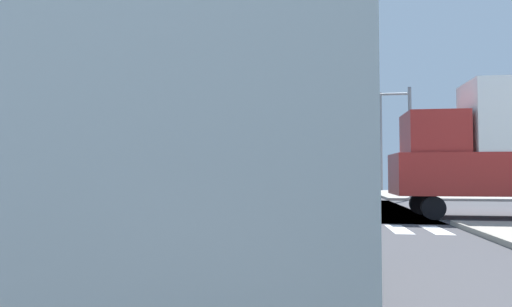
{
  "coord_description": "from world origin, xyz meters",
  "views": [
    {
      "loc": [
        3.03,
        -20.17,
        1.59
      ],
      "look_at": [
        -0.87,
        7.2,
        2.81
      ],
      "focal_mm": 30.86,
      "sensor_mm": 36.0,
      "label": 1
    }
  ],
  "objects_px": {
    "pickup_queued_1": "(244,176)",
    "box_truck_middle_1": "(221,82)",
    "traffic_signal_mast": "(368,117)",
    "sedan_farside_2": "(39,181)",
    "sedan_trailing_5": "(219,179)",
    "street_lamp": "(378,133)",
    "bank_building": "(85,161)",
    "box_truck_outer_2": "(504,145)"
  },
  "relations": [
    {
      "from": "bank_building",
      "to": "sedan_trailing_5",
      "type": "relative_size",
      "value": 3.72
    },
    {
      "from": "street_lamp",
      "to": "sedan_farside_2",
      "type": "relative_size",
      "value": 1.96
    },
    {
      "from": "pickup_queued_1",
      "to": "street_lamp",
      "type": "bearing_deg",
      "value": 145.97
    },
    {
      "from": "box_truck_middle_1",
      "to": "pickup_queued_1",
      "type": "bearing_deg",
      "value": 99.34
    },
    {
      "from": "bank_building",
      "to": "sedan_trailing_5",
      "type": "distance_m",
      "value": 12.41
    },
    {
      "from": "traffic_signal_mast",
      "to": "bank_building",
      "type": "relative_size",
      "value": 0.42
    },
    {
      "from": "sedan_farside_2",
      "to": "traffic_signal_mast",
      "type": "bearing_deg",
      "value": 100.11
    },
    {
      "from": "box_truck_middle_1",
      "to": "sedan_farside_2",
      "type": "bearing_deg",
      "value": 128.45
    },
    {
      "from": "street_lamp",
      "to": "sedan_farside_2",
      "type": "distance_m",
      "value": 26.07
    },
    {
      "from": "sedan_trailing_5",
      "to": "box_truck_middle_1",
      "type": "bearing_deg",
      "value": 103.05
    },
    {
      "from": "sedan_trailing_5",
      "to": "pickup_queued_1",
      "type": "bearing_deg",
      "value": -90.0
    },
    {
      "from": "traffic_signal_mast",
      "to": "box_truck_middle_1",
      "type": "relative_size",
      "value": 0.93
    },
    {
      "from": "bank_building",
      "to": "box_truck_outer_2",
      "type": "relative_size",
      "value": 2.22
    },
    {
      "from": "traffic_signal_mast",
      "to": "bank_building",
      "type": "distance_m",
      "value": 24.98
    },
    {
      "from": "sedan_farside_2",
      "to": "sedan_trailing_5",
      "type": "distance_m",
      "value": 13.79
    },
    {
      "from": "street_lamp",
      "to": "pickup_queued_1",
      "type": "bearing_deg",
      "value": 145.97
    },
    {
      "from": "street_lamp",
      "to": "box_truck_middle_1",
      "type": "height_order",
      "value": "street_lamp"
    },
    {
      "from": "pickup_queued_1",
      "to": "sedan_trailing_5",
      "type": "height_order",
      "value": "pickup_queued_1"
    },
    {
      "from": "street_lamp",
      "to": "sedan_trailing_5",
      "type": "bearing_deg",
      "value": -164.99
    },
    {
      "from": "sedan_farside_2",
      "to": "sedan_trailing_5",
      "type": "height_order",
      "value": "same"
    },
    {
      "from": "sedan_farside_2",
      "to": "box_truck_middle_1",
      "type": "height_order",
      "value": "box_truck_middle_1"
    },
    {
      "from": "box_truck_middle_1",
      "to": "box_truck_outer_2",
      "type": "bearing_deg",
      "value": 57.94
    },
    {
      "from": "street_lamp",
      "to": "pickup_queued_1",
      "type": "xyz_separation_m",
      "value": [
        -13.07,
        8.83,
        -3.72
      ]
    },
    {
      "from": "sedan_farside_2",
      "to": "box_truck_middle_1",
      "type": "bearing_deg",
      "value": 38.45
    },
    {
      "from": "street_lamp",
      "to": "box_truck_outer_2",
      "type": "relative_size",
      "value": 1.17
    },
    {
      "from": "sedan_farside_2",
      "to": "box_truck_middle_1",
      "type": "distance_m",
      "value": 24.39
    },
    {
      "from": "sedan_trailing_5",
      "to": "box_truck_outer_2",
      "type": "xyz_separation_m",
      "value": [
        14.56,
        -18.13,
        1.45
      ]
    },
    {
      "from": "sedan_farside_2",
      "to": "pickup_queued_1",
      "type": "height_order",
      "value": "pickup_queued_1"
    },
    {
      "from": "traffic_signal_mast",
      "to": "sedan_trailing_5",
      "type": "height_order",
      "value": "traffic_signal_mast"
    },
    {
      "from": "pickup_queued_1",
      "to": "box_truck_outer_2",
      "type": "distance_m",
      "value": 33.79
    },
    {
      "from": "street_lamp",
      "to": "bank_building",
      "type": "xyz_separation_m",
      "value": [
        -25.33,
        -2.35,
        -2.36
      ]
    },
    {
      "from": "pickup_queued_1",
      "to": "bank_building",
      "type": "bearing_deg",
      "value": 42.36
    },
    {
      "from": "pickup_queued_1",
      "to": "box_truck_middle_1",
      "type": "bearing_deg",
      "value": 99.34
    },
    {
      "from": "street_lamp",
      "to": "box_truck_outer_2",
      "type": "distance_m",
      "value": 21.83
    },
    {
      "from": "bank_building",
      "to": "pickup_queued_1",
      "type": "bearing_deg",
      "value": 42.36
    },
    {
      "from": "sedan_trailing_5",
      "to": "box_truck_outer_2",
      "type": "bearing_deg",
      "value": 128.77
    },
    {
      "from": "traffic_signal_mast",
      "to": "bank_building",
      "type": "bearing_deg",
      "value": 159.09
    },
    {
      "from": "pickup_queued_1",
      "to": "sedan_trailing_5",
      "type": "relative_size",
      "value": 1.19
    },
    {
      "from": "traffic_signal_mast",
      "to": "sedan_farside_2",
      "type": "relative_size",
      "value": 1.56
    },
    {
      "from": "traffic_signal_mast",
      "to": "sedan_trailing_5",
      "type": "distance_m",
      "value": 13.96
    },
    {
      "from": "traffic_signal_mast",
      "to": "street_lamp",
      "type": "height_order",
      "value": "street_lamp"
    },
    {
      "from": "bank_building",
      "to": "sedan_trailing_5",
      "type": "bearing_deg",
      "value": -5.39
    }
  ]
}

